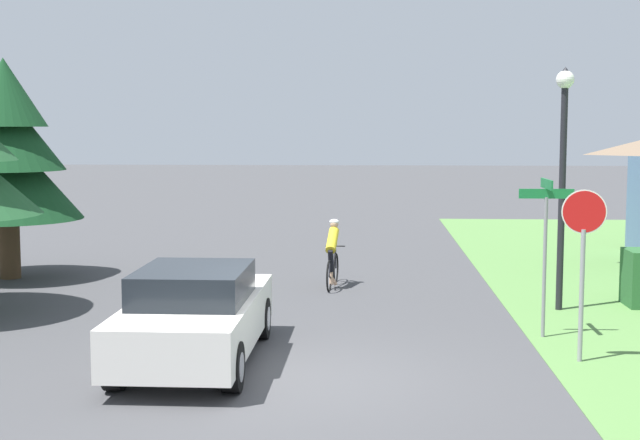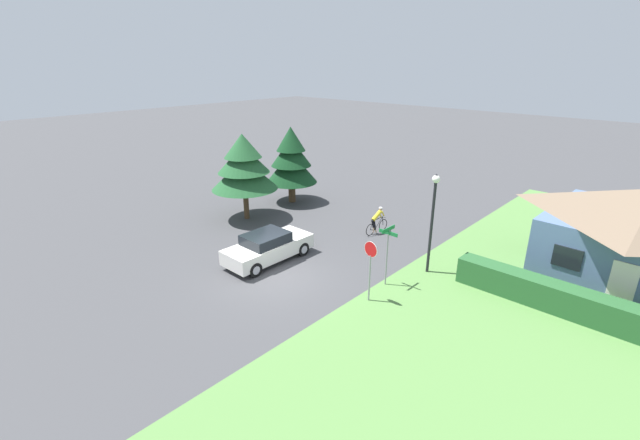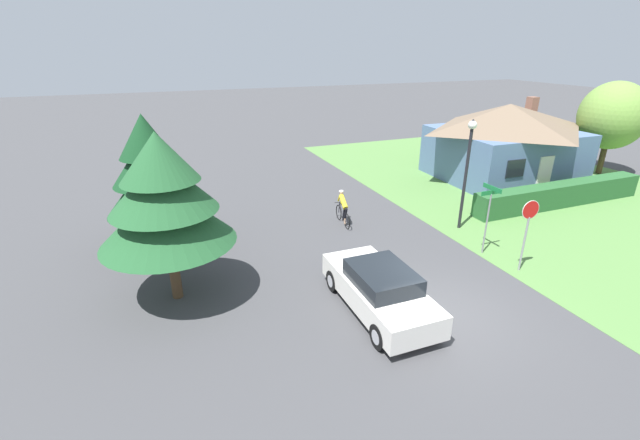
{
  "view_description": "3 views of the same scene",
  "coord_description": "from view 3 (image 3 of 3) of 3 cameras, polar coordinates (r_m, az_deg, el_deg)",
  "views": [
    {
      "loc": [
        1.03,
        -12.06,
        3.5
      ],
      "look_at": [
        0.01,
        5.8,
        1.63
      ],
      "focal_mm": 50.0,
      "sensor_mm": 36.0,
      "label": 1
    },
    {
      "loc": [
        12.9,
        -11.2,
        9.15
      ],
      "look_at": [
        -0.74,
        3.62,
        1.54
      ],
      "focal_mm": 24.0,
      "sensor_mm": 36.0,
      "label": 2
    },
    {
      "loc": [
        -7.12,
        -8.45,
        7.3
      ],
      "look_at": [
        -1.62,
        5.39,
        1.17
      ],
      "focal_mm": 24.0,
      "sensor_mm": 36.0,
      "label": 3
    }
  ],
  "objects": [
    {
      "name": "street_name_sign",
      "position": [
        16.63,
        21.64,
        1.58
      ],
      "size": [
        0.9,
        0.9,
        2.65
      ],
      "color": "gray",
      "rests_on": "ground"
    },
    {
      "name": "stop_sign",
      "position": [
        15.82,
        25.99,
        -0.32
      ],
      "size": [
        0.65,
        0.08,
        2.59
      ],
      "rotation": [
        0.0,
        0.0,
        3.04
      ],
      "color": "gray",
      "rests_on": "ground"
    },
    {
      "name": "conifer_tall_far",
      "position": [
        16.98,
        -21.77,
        5.94
      ],
      "size": [
        3.4,
        3.4,
        5.07
      ],
      "color": "#4C3823",
      "rests_on": "ground"
    },
    {
      "name": "street_lamp",
      "position": [
        18.38,
        19.13,
        7.74
      ],
      "size": [
        0.34,
        0.34,
        4.63
      ],
      "color": "black",
      "rests_on": "ground"
    },
    {
      "name": "conifer_tall_near",
      "position": [
        12.91,
        -20.13,
        2.84
      ],
      "size": [
        3.9,
        3.9,
        5.15
      ],
      "color": "#4C3823",
      "rests_on": "ground"
    },
    {
      "name": "cyclist",
      "position": [
        18.54,
        3.09,
        1.57
      ],
      "size": [
        0.44,
        1.77,
        1.49
      ],
      "rotation": [
        0.0,
        0.0,
        1.48
      ],
      "color": "black",
      "rests_on": "ground"
    },
    {
      "name": "deciduous_tree_right",
      "position": [
        30.69,
        34.47,
        11.39
      ],
      "size": [
        3.69,
        3.69,
        5.41
      ],
      "color": "#4C3823",
      "rests_on": "ground"
    },
    {
      "name": "hedge_row",
      "position": [
        23.77,
        29.31,
        2.97
      ],
      "size": [
        9.78,
        0.9,
        1.11
      ],
      "primitive_type": "cube",
      "color": "#285B2D",
      "rests_on": "ground"
    },
    {
      "name": "grass_verge_right",
      "position": [
        23.68,
        32.86,
        0.73
      ],
      "size": [
        16.0,
        36.0,
        0.01
      ],
      "primitive_type": "cube",
      "color": "#568442",
      "rests_on": "ground"
    },
    {
      "name": "ground_plane",
      "position": [
        13.24,
        15.65,
        -12.03
      ],
      "size": [
        140.0,
        140.0,
        0.0
      ],
      "primitive_type": "plane",
      "color": "#424244"
    },
    {
      "name": "sedan_left_lane",
      "position": [
        12.67,
        7.94,
        -9.18
      ],
      "size": [
        1.85,
        4.45,
        1.45
      ],
      "rotation": [
        0.0,
        0.0,
        1.57
      ],
      "color": "silver",
      "rests_on": "ground"
    },
    {
      "name": "cottage_house",
      "position": [
        27.06,
        23.45,
        9.7
      ],
      "size": [
        7.91,
        6.88,
        4.47
      ],
      "rotation": [
        0.0,
        0.0,
        -0.03
      ],
      "color": "slate",
      "rests_on": "ground"
    }
  ]
}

